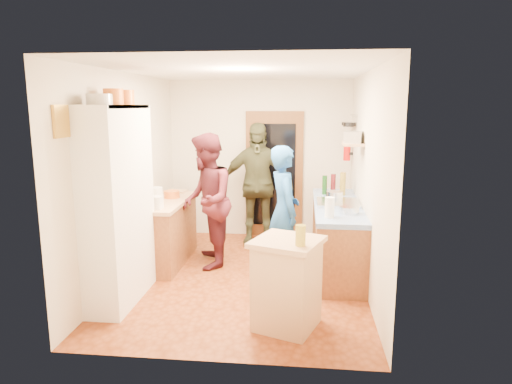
% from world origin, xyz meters
% --- Properties ---
extents(floor, '(3.00, 4.00, 0.02)m').
position_xyz_m(floor, '(0.00, 0.00, -0.01)').
color(floor, brown).
rests_on(floor, ground).
extents(ceiling, '(3.00, 4.00, 0.02)m').
position_xyz_m(ceiling, '(0.00, 0.00, 2.61)').
color(ceiling, silver).
rests_on(ceiling, ground).
extents(wall_back, '(3.00, 0.02, 2.60)m').
position_xyz_m(wall_back, '(0.00, 2.01, 1.30)').
color(wall_back, beige).
rests_on(wall_back, ground).
extents(wall_front, '(3.00, 0.02, 2.60)m').
position_xyz_m(wall_front, '(0.00, -2.01, 1.30)').
color(wall_front, beige).
rests_on(wall_front, ground).
extents(wall_left, '(0.02, 4.00, 2.60)m').
position_xyz_m(wall_left, '(-1.51, 0.00, 1.30)').
color(wall_left, beige).
rests_on(wall_left, ground).
extents(wall_right, '(0.02, 4.00, 2.60)m').
position_xyz_m(wall_right, '(1.51, 0.00, 1.30)').
color(wall_right, beige).
rests_on(wall_right, ground).
extents(door_frame, '(0.95, 0.06, 2.10)m').
position_xyz_m(door_frame, '(0.25, 1.97, 1.05)').
color(door_frame, brown).
rests_on(door_frame, ground).
extents(door_glass, '(0.70, 0.02, 1.70)m').
position_xyz_m(door_glass, '(0.25, 1.94, 1.05)').
color(door_glass, black).
rests_on(door_glass, door_frame).
extents(hutch_body, '(0.40, 1.20, 2.20)m').
position_xyz_m(hutch_body, '(-1.30, -0.80, 1.10)').
color(hutch_body, white).
rests_on(hutch_body, ground).
extents(hutch_top_shelf, '(0.40, 1.14, 0.04)m').
position_xyz_m(hutch_top_shelf, '(-1.30, -0.80, 2.18)').
color(hutch_top_shelf, white).
rests_on(hutch_top_shelf, hutch_body).
extents(plate_stack, '(0.25, 0.25, 0.11)m').
position_xyz_m(plate_stack, '(-1.30, -1.12, 2.25)').
color(plate_stack, white).
rests_on(plate_stack, hutch_top_shelf).
extents(orange_pot_a, '(0.21, 0.21, 0.17)m').
position_xyz_m(orange_pot_a, '(-1.30, -0.77, 2.28)').
color(orange_pot_a, orange).
rests_on(orange_pot_a, hutch_top_shelf).
extents(orange_pot_b, '(0.19, 0.19, 0.17)m').
position_xyz_m(orange_pot_b, '(-1.30, -0.42, 2.28)').
color(orange_pot_b, orange).
rests_on(orange_pot_b, hutch_top_shelf).
extents(left_counter_base, '(0.60, 1.40, 0.85)m').
position_xyz_m(left_counter_base, '(-1.20, 0.45, 0.42)').
color(left_counter_base, brown).
rests_on(left_counter_base, ground).
extents(left_counter_top, '(0.64, 1.44, 0.05)m').
position_xyz_m(left_counter_top, '(-1.20, 0.45, 0.88)').
color(left_counter_top, tan).
rests_on(left_counter_top, left_counter_base).
extents(toaster, '(0.22, 0.15, 0.16)m').
position_xyz_m(toaster, '(-1.15, -0.07, 0.98)').
color(toaster, white).
rests_on(toaster, left_counter_top).
extents(kettle, '(0.22, 0.22, 0.20)m').
position_xyz_m(kettle, '(-1.25, 0.35, 1.00)').
color(kettle, white).
rests_on(kettle, left_counter_top).
extents(orange_bowl, '(0.26, 0.26, 0.10)m').
position_xyz_m(orange_bowl, '(-1.12, 0.63, 0.95)').
color(orange_bowl, orange).
rests_on(orange_bowl, left_counter_top).
extents(chopping_board, '(0.33, 0.27, 0.02)m').
position_xyz_m(chopping_board, '(-1.18, 1.08, 0.91)').
color(chopping_board, tan).
rests_on(chopping_board, left_counter_top).
extents(right_counter_base, '(0.60, 2.20, 0.84)m').
position_xyz_m(right_counter_base, '(1.20, 0.50, 0.42)').
color(right_counter_base, brown).
rests_on(right_counter_base, ground).
extents(right_counter_top, '(0.62, 2.22, 0.06)m').
position_xyz_m(right_counter_top, '(1.20, 0.50, 0.87)').
color(right_counter_top, '#0841B0').
rests_on(right_counter_top, right_counter_base).
extents(hob, '(0.55, 0.58, 0.04)m').
position_xyz_m(hob, '(1.20, 0.44, 0.92)').
color(hob, silver).
rests_on(hob, right_counter_top).
extents(pot_on_hob, '(0.22, 0.22, 0.14)m').
position_xyz_m(pot_on_hob, '(1.15, 0.41, 1.01)').
color(pot_on_hob, silver).
rests_on(pot_on_hob, hob).
extents(bottle_a, '(0.08, 0.08, 0.28)m').
position_xyz_m(bottle_a, '(1.05, 1.13, 1.04)').
color(bottle_a, '#143F14').
rests_on(bottle_a, right_counter_top).
extents(bottle_b, '(0.08, 0.08, 0.29)m').
position_xyz_m(bottle_b, '(1.18, 1.21, 1.05)').
color(bottle_b, '#591419').
rests_on(bottle_b, right_counter_top).
extents(bottle_c, '(0.11, 0.11, 0.34)m').
position_xyz_m(bottle_c, '(1.31, 1.09, 1.07)').
color(bottle_c, olive).
rests_on(bottle_c, right_counter_top).
extents(paper_towel, '(0.13, 0.13, 0.24)m').
position_xyz_m(paper_towel, '(1.05, -0.30, 1.02)').
color(paper_towel, white).
rests_on(paper_towel, right_counter_top).
extents(mixing_bowl, '(0.26, 0.26, 0.09)m').
position_xyz_m(mixing_bowl, '(1.30, -0.09, 0.94)').
color(mixing_bowl, silver).
rests_on(mixing_bowl, right_counter_top).
extents(island_base, '(0.71, 0.71, 0.86)m').
position_xyz_m(island_base, '(0.60, -1.28, 0.43)').
color(island_base, tan).
rests_on(island_base, ground).
extents(island_top, '(0.80, 0.80, 0.05)m').
position_xyz_m(island_top, '(0.60, -1.28, 0.89)').
color(island_top, tan).
rests_on(island_top, island_base).
extents(cutting_board, '(0.43, 0.38, 0.02)m').
position_xyz_m(cutting_board, '(0.57, -1.22, 0.90)').
color(cutting_board, white).
rests_on(cutting_board, island_top).
extents(oil_jar, '(0.12, 0.12, 0.19)m').
position_xyz_m(oil_jar, '(0.72, -1.46, 1.01)').
color(oil_jar, '#AD9E2D').
rests_on(oil_jar, island_top).
extents(pan_rail, '(0.02, 0.65, 0.02)m').
position_xyz_m(pan_rail, '(1.46, 1.52, 2.05)').
color(pan_rail, silver).
rests_on(pan_rail, wall_right).
extents(pan_hang_a, '(0.18, 0.18, 0.05)m').
position_xyz_m(pan_hang_a, '(1.40, 1.35, 1.92)').
color(pan_hang_a, black).
rests_on(pan_hang_a, pan_rail).
extents(pan_hang_b, '(0.16, 0.16, 0.05)m').
position_xyz_m(pan_hang_b, '(1.40, 1.55, 1.90)').
color(pan_hang_b, black).
rests_on(pan_hang_b, pan_rail).
extents(pan_hang_c, '(0.17, 0.17, 0.05)m').
position_xyz_m(pan_hang_c, '(1.40, 1.75, 1.91)').
color(pan_hang_c, black).
rests_on(pan_hang_c, pan_rail).
extents(wall_shelf, '(0.26, 0.42, 0.03)m').
position_xyz_m(wall_shelf, '(1.37, 0.45, 1.70)').
color(wall_shelf, tan).
rests_on(wall_shelf, wall_right).
extents(radio, '(0.28, 0.34, 0.15)m').
position_xyz_m(radio, '(1.37, 0.45, 1.79)').
color(radio, silver).
rests_on(radio, wall_shelf).
extents(ext_bracket, '(0.06, 0.10, 0.04)m').
position_xyz_m(ext_bracket, '(1.47, 1.70, 1.45)').
color(ext_bracket, black).
rests_on(ext_bracket, wall_right).
extents(fire_extinguisher, '(0.11, 0.11, 0.32)m').
position_xyz_m(fire_extinguisher, '(1.41, 1.70, 1.50)').
color(fire_extinguisher, red).
rests_on(fire_extinguisher, wall_right).
extents(picture_frame, '(0.03, 0.25, 0.30)m').
position_xyz_m(picture_frame, '(-1.48, -1.55, 2.05)').
color(picture_frame, gold).
rests_on(picture_frame, wall_left).
extents(person_hob, '(0.58, 0.71, 1.69)m').
position_xyz_m(person_hob, '(0.53, 0.22, 0.85)').
color(person_hob, '#1E529D').
rests_on(person_hob, ground).
extents(person_left, '(0.85, 1.01, 1.84)m').
position_xyz_m(person_left, '(-0.54, 0.44, 0.92)').
color(person_left, '#46161E').
rests_on(person_left, ground).
extents(person_back, '(1.15, 0.51, 1.94)m').
position_xyz_m(person_back, '(0.02, 1.45, 0.97)').
color(person_back, '#363720').
rests_on(person_back, ground).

